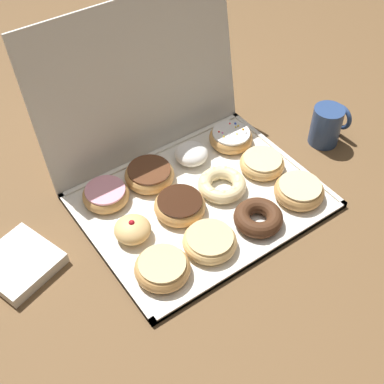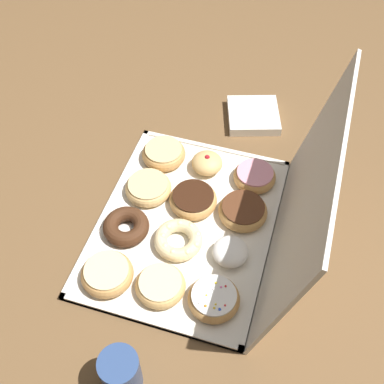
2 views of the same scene
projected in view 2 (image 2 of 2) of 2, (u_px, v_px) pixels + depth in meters
The scene contains 17 objects.
ground_plane at pixel (186, 226), 1.22m from camera, with size 3.00×3.00×0.00m, color brown.
donut_box at pixel (186, 225), 1.21m from camera, with size 0.54×0.41×0.01m.
box_lid_open at pixel (302, 202), 1.02m from camera, with size 0.54×0.40×0.01m, color silver.
glazed_ring_donut_0 at pixel (164, 153), 1.33m from camera, with size 0.12×0.12×0.04m.
glazed_ring_donut_1 at pixel (148, 187), 1.26m from camera, with size 0.12×0.12×0.04m.
chocolate_cake_ring_donut_2 at pixel (126, 226), 1.18m from camera, with size 0.11×0.11×0.04m.
glazed_ring_donut_3 at pixel (107, 274), 1.10m from camera, with size 0.12×0.12×0.04m.
jelly_filled_donut_4 at pixel (206, 163), 1.30m from camera, with size 0.08×0.08×0.05m.
chocolate_frosted_donut_5 at pixel (194, 200), 1.23m from camera, with size 0.12×0.12×0.04m.
cruller_donut_6 at pixel (180, 240), 1.16m from camera, with size 0.11×0.11×0.03m.
glazed_ring_donut_7 at pixel (161, 285), 1.09m from camera, with size 0.11×0.11×0.04m.
pink_frosted_donut_8 at pixel (255, 176), 1.28m from camera, with size 0.11×0.11×0.04m.
chocolate_frosted_donut_9 at pixel (243, 211), 1.21m from camera, with size 0.12×0.12×0.04m.
powdered_filled_donut_10 at pixel (230, 252), 1.13m from camera, with size 0.08×0.08×0.05m.
sprinkle_donut_11 at pixel (214, 299), 1.06m from camera, with size 0.11×0.11×0.04m.
coffee_mug at pixel (120, 375), 0.94m from camera, with size 0.10×0.08×0.10m.
napkin_stack at pixel (253, 115), 1.44m from camera, with size 0.14×0.14×0.03m, color white.
Camera 2 is at (0.66, 0.22, 1.01)m, focal length 46.62 mm.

